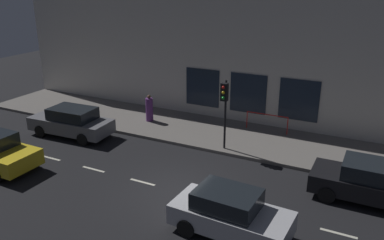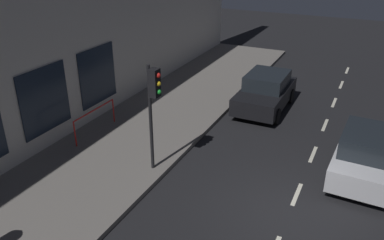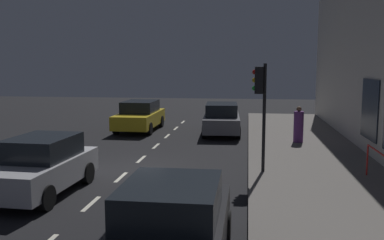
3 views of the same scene
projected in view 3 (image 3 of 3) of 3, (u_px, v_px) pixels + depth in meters
ground_plane at (130, 170)px, 14.50m from camera, size 60.00×60.00×0.00m
sidewalk at (319, 174)px, 13.68m from camera, size 4.50×32.00×0.15m
lane_centre_line at (121, 177)px, 13.51m from camera, size 0.12×27.20×0.01m
traffic_light at (260, 92)px, 13.35m from camera, size 0.45×0.32×3.43m
parked_car_0 at (222, 119)px, 21.74m from camera, size 2.02×4.60×1.58m
parked_car_1 at (172, 225)px, 7.40m from camera, size 1.93×3.95×1.58m
parked_car_2 at (41, 166)px, 11.72m from camera, size 1.97×3.99×1.58m
parked_car_3 at (140, 116)px, 22.93m from camera, size 1.99×4.49×1.58m
pedestrian_0 at (299, 126)px, 18.66m from camera, size 0.57×0.57×1.57m
red_railing at (379, 160)px, 12.00m from camera, size 0.05×2.31×0.97m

